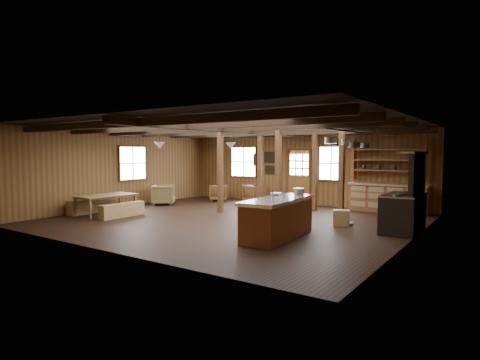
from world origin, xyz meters
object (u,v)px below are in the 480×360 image
object	(u,v)px
armchair_b	(256,194)
commercial_range	(405,207)
kitchen_island	(278,218)
armchair_c	(164,195)
armchair_a	(218,193)
dining_table	(107,205)

from	to	relation	value
armchair_b	commercial_range	bearing A→B (deg)	175.34
kitchen_island	commercial_range	size ratio (longest dim) A/B	1.26
commercial_range	armchair_c	distance (m)	8.86
kitchen_island	armchair_c	size ratio (longest dim) A/B	3.05
armchair_a	armchair_c	distance (m)	2.40
commercial_range	armchair_b	xyz separation A→B (m)	(-6.22, 2.81, -0.29)
dining_table	armchair_a	xyz separation A→B (m)	(0.65, 5.02, 0.01)
dining_table	armchair_b	bearing A→B (deg)	-20.33
armchair_a	armchair_b	xyz separation A→B (m)	(1.68, 0.26, 0.03)
armchair_a	armchair_b	distance (m)	1.70
kitchen_island	armchair_a	xyz separation A→B (m)	(-5.57, 4.90, -0.14)
commercial_range	dining_table	bearing A→B (deg)	-163.86
dining_table	armchair_a	bearing A→B (deg)	-3.93
kitchen_island	armchair_b	bearing A→B (deg)	122.85
commercial_range	dining_table	distance (m)	8.90
kitchen_island	dining_table	xyz separation A→B (m)	(-6.22, -0.12, -0.16)
kitchen_island	armchair_c	xyz separation A→B (m)	(-6.52, 2.70, -0.10)
kitchen_island	armchair_c	world-z (taller)	kitchen_island
armchair_b	armchair_c	size ratio (longest dim) A/B	0.95
dining_table	armchair_b	world-z (taller)	armchair_b
armchair_c	commercial_range	bearing A→B (deg)	-130.37
commercial_range	armchair_c	bearing A→B (deg)	177.75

